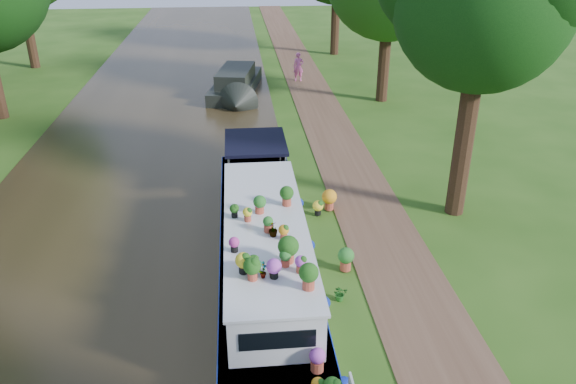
{
  "coord_description": "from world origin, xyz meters",
  "views": [
    {
      "loc": [
        -2.83,
        -11.85,
        8.16
      ],
      "look_at": [
        -1.46,
        2.24,
        1.3
      ],
      "focal_mm": 35.0,
      "sensor_mm": 36.0,
      "label": 1
    }
  ],
  "objects": [
    {
      "name": "canal_water",
      "position": [
        -6.0,
        0.0,
        0.01
      ],
      "size": [
        10.0,
        100.0,
        0.02
      ],
      "primitive_type": "cube",
      "color": "#2D2313",
      "rests_on": "ground"
    },
    {
      "name": "pedestrian_pink",
      "position": [
        0.77,
        19.12,
        0.81
      ],
      "size": [
        0.61,
        0.43,
        1.57
      ],
      "primitive_type": "imported",
      "rotation": [
        0.0,
        0.0,
        -0.1
      ],
      "color": "#DF5B72",
      "rests_on": "towpath"
    },
    {
      "name": "towpath",
      "position": [
        1.2,
        0.0,
        0.01
      ],
      "size": [
        2.2,
        100.0,
        0.03
      ],
      "primitive_type": "cube",
      "color": "brown",
      "rests_on": "ground"
    },
    {
      "name": "verge_plant",
      "position": [
        -0.53,
        -1.1,
        0.19
      ],
      "size": [
        0.35,
        0.31,
        0.38
      ],
      "primitive_type": "imported",
      "rotation": [
        0.0,
        0.0,
        0.04
      ],
      "color": "#20601C",
      "rests_on": "ground"
    },
    {
      "name": "plant_boat",
      "position": [
        -2.25,
        -0.51,
        0.85
      ],
      "size": [
        2.29,
        13.52,
        2.25
      ],
      "color": "silver",
      "rests_on": "canal_water"
    },
    {
      "name": "second_boat",
      "position": [
        -2.75,
        16.88,
        0.54
      ],
      "size": [
        3.02,
        7.14,
        1.33
      ],
      "rotation": [
        0.0,
        0.0,
        -0.18
      ],
      "color": "black",
      "rests_on": "canal_water"
    },
    {
      "name": "ground",
      "position": [
        0.0,
        0.0,
        0.0
      ],
      "size": [
        100.0,
        100.0,
        0.0
      ],
      "primitive_type": "plane",
      "color": "#284F13",
      "rests_on": "ground"
    }
  ]
}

